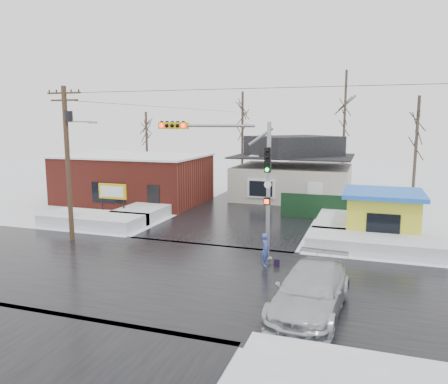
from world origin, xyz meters
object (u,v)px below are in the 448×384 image
(traffic_signal, at_px, (237,172))
(car, at_px, (311,291))
(marquee_sign, at_px, (112,192))
(pedestrian, at_px, (265,250))
(kiosk, at_px, (382,214))
(utility_pole, at_px, (68,155))

(traffic_signal, xyz_separation_m, car, (4.36, -5.04, -3.69))
(traffic_signal, bearing_deg, marquee_sign, 150.28)
(traffic_signal, relative_size, pedestrian, 4.33)
(kiosk, bearing_deg, utility_pole, -159.56)
(kiosk, relative_size, car, 0.79)
(utility_pole, xyz_separation_m, marquee_sign, (-1.07, 5.99, -3.19))
(utility_pole, height_order, pedestrian, utility_pole)
(traffic_signal, xyz_separation_m, utility_pole, (-10.36, 0.53, 0.57))
(utility_pole, xyz_separation_m, car, (14.72, -5.57, -4.27))
(pedestrian, relative_size, car, 0.28)
(utility_pole, distance_m, marquee_sign, 6.87)
(utility_pole, bearing_deg, marquee_sign, 100.13)
(marquee_sign, distance_m, kiosk, 18.51)
(kiosk, height_order, pedestrian, kiosk)
(utility_pole, bearing_deg, pedestrian, -4.25)
(traffic_signal, xyz_separation_m, kiosk, (7.07, 7.03, -3.08))
(car, bearing_deg, marquee_sign, 147.67)
(traffic_signal, relative_size, utility_pole, 0.78)
(utility_pole, relative_size, marquee_sign, 3.53)
(traffic_signal, relative_size, kiosk, 1.52)
(traffic_signal, distance_m, marquee_sign, 13.42)
(utility_pole, bearing_deg, car, -20.73)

